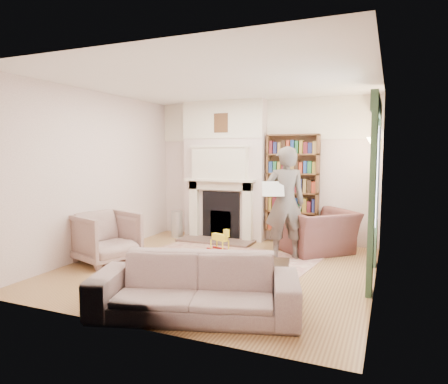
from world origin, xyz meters
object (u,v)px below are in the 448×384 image
at_px(man_reading, 285,203).
at_px(coffee_table, 260,279).
at_px(armchair_reading, 318,232).
at_px(armchair_left, 106,237).
at_px(paraffin_heater, 177,224).
at_px(sofa, 195,286).
at_px(rocking_horse, 220,240).
at_px(bookcase, 292,183).

distance_m(man_reading, coffee_table, 2.01).
xyz_separation_m(armchair_reading, armchair_left, (-3.04, -1.95, 0.03)).
xyz_separation_m(armchair_left, paraffin_heater, (0.10, 2.13, -0.13)).
height_order(sofa, man_reading, man_reading).
xyz_separation_m(armchair_left, coffee_table, (2.76, -0.53, -0.18)).
height_order(armchair_left, rocking_horse, armchair_left).
relative_size(armchair_left, paraffin_heater, 1.63).
distance_m(bookcase, coffee_table, 3.21).
bearing_deg(armchair_reading, rocking_horse, -24.56).
height_order(bookcase, paraffin_heater, bookcase).
xyz_separation_m(man_reading, rocking_horse, (-1.18, 0.01, -0.72)).
bearing_deg(armchair_left, rocking_horse, -27.38).
xyz_separation_m(sofa, man_reading, (0.31, 2.67, 0.61)).
bearing_deg(armchair_left, man_reading, -43.68).
distance_m(man_reading, rocking_horse, 1.38).
bearing_deg(bookcase, armchair_left, -134.05).
distance_m(armchair_reading, coffee_table, 2.50).
distance_m(armchair_reading, paraffin_heater, 2.95).
xyz_separation_m(sofa, coffee_table, (0.48, 0.80, -0.10)).
relative_size(armchair_reading, coffee_table, 1.65).
bearing_deg(sofa, man_reading, 66.71).
bearing_deg(rocking_horse, coffee_table, -33.95).
xyz_separation_m(bookcase, armchair_reading, (0.60, -0.57, -0.80)).
bearing_deg(bookcase, armchair_reading, -43.70).
height_order(bookcase, coffee_table, bookcase).
bearing_deg(man_reading, sofa, 56.82).
relative_size(sofa, rocking_horse, 4.60).
relative_size(armchair_reading, sofa, 0.52).
distance_m(sofa, man_reading, 2.76).
bearing_deg(rocking_horse, armchair_reading, 40.50).
bearing_deg(bookcase, paraffin_heater, -170.55).
xyz_separation_m(sofa, paraffin_heater, (-2.18, 3.46, -0.05)).
relative_size(bookcase, paraffin_heater, 3.36).
bearing_deg(bookcase, man_reading, -82.65).
xyz_separation_m(sofa, rocking_horse, (-0.87, 2.68, -0.11)).
distance_m(bookcase, man_reading, 1.21).
relative_size(sofa, paraffin_heater, 4.03).
bearing_deg(coffee_table, armchair_reading, 72.88).
distance_m(sofa, paraffin_heater, 4.09).
bearing_deg(armchair_reading, bookcase, -88.32).
relative_size(bookcase, man_reading, 0.99).
xyz_separation_m(armchair_left, rocking_horse, (1.41, 1.35, -0.19)).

